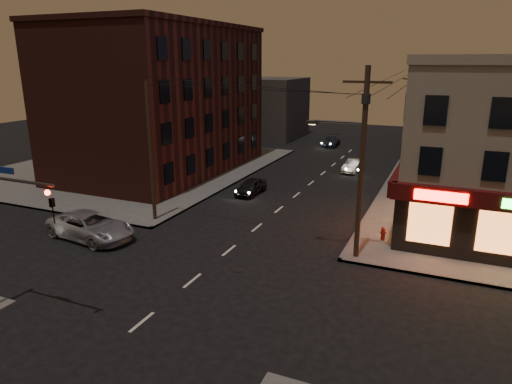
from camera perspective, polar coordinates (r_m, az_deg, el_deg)
The scene contains 14 objects.
ground at distance 22.93m, azimuth -7.96°, elevation -10.92°, with size 120.00×120.00×0.00m, color black.
sidewalk_nw at distance 47.52m, azimuth -14.77°, elevation 3.12°, with size 24.00×28.00×0.15m, color #514F4C.
brick_apartment at distance 44.45m, azimuth -11.75°, elevation 11.04°, with size 12.00×20.00×13.00m, color #431B15.
bg_building_ne_a at distance 55.81m, azimuth 26.64°, elevation 7.41°, with size 10.00×12.00×7.00m, color #3F3D3A.
bg_building_nw at distance 64.25m, azimuth 1.48°, elevation 10.49°, with size 9.00×10.00×8.00m, color #3F3D3A.
bg_building_ne_b at distance 69.70m, azimuth 24.47°, elevation 8.69°, with size 8.00×8.00×6.00m, color #3F3D3A.
utility_pole_main at distance 23.93m, azimuth 12.88°, elevation 4.63°, with size 4.20×0.44×10.00m.
utility_pole_far at distance 49.80m, azimuth 18.76°, elevation 8.74°, with size 0.26×0.26×9.00m, color #382619.
utility_pole_west at distance 30.20m, azimuth -13.02°, elevation 4.82°, with size 0.24×0.24×9.00m, color #382619.
suv_cross at distance 29.18m, azimuth -19.96°, elevation -4.02°, with size 2.63×5.70×1.58m, color #95969D.
sedan_near at distance 36.51m, azimuth -0.63°, elevation 0.68°, with size 1.47×3.65×1.24m, color black.
sedan_mid at distance 44.91m, azimuth 12.10°, elevation 3.25°, with size 1.27×3.64×1.20m, color gray.
sedan_far at distance 58.05m, azimuth 9.41°, elevation 6.30°, with size 1.74×4.28×1.24m, color #192032.
fire_hydrant at distance 27.95m, azimuth 15.61°, elevation -4.93°, with size 0.38×0.38×0.83m.
Camera 1 is at (10.88, -17.30, 10.39)m, focal length 32.00 mm.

